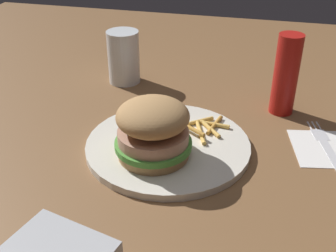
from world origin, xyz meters
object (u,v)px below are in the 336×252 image
at_px(sandwich, 153,129).
at_px(ketchup_bottle, 286,75).
at_px(fork, 328,146).
at_px(drink_glass, 124,59).
at_px(fries_pile, 203,127).
at_px(napkin, 328,148).
at_px(plate, 168,145).

bearing_deg(sandwich, ketchup_bottle, -131.29).
relative_size(fork, drink_glass, 1.56).
relative_size(sandwich, fries_pile, 1.18).
bearing_deg(napkin, plate, 13.73).
height_order(fork, ketchup_bottle, ketchup_bottle).
distance_m(plate, ketchup_bottle, 0.25).
height_order(drink_glass, ketchup_bottle, ketchup_bottle).
bearing_deg(ketchup_bottle, sandwich, 48.71).
xyz_separation_m(fries_pile, napkin, (-0.20, -0.01, -0.02)).
xyz_separation_m(drink_glass, ketchup_bottle, (-0.33, 0.06, 0.02)).
bearing_deg(fork, napkin, 103.55).
bearing_deg(napkin, sandwich, 21.06).
relative_size(fork, ketchup_bottle, 1.16).
height_order(fries_pile, fork, fries_pile).
bearing_deg(fork, sandwich, 21.38).
relative_size(fries_pile, drink_glass, 0.90).
distance_m(plate, sandwich, 0.07).
height_order(plate, napkin, plate).
bearing_deg(plate, sandwich, 72.43).
bearing_deg(plate, drink_glass, -56.44).
distance_m(fork, drink_glass, 0.44).
distance_m(plate, fries_pile, 0.07).
bearing_deg(drink_glass, fries_pile, 138.53).
bearing_deg(plate, fork, -165.92).
distance_m(drink_glass, ketchup_bottle, 0.33).
height_order(sandwich, drink_glass, drink_glass).
bearing_deg(fork, fries_pile, 2.57).
xyz_separation_m(fries_pile, fork, (-0.20, -0.01, -0.01)).
bearing_deg(drink_glass, fork, 157.29).
height_order(napkin, drink_glass, drink_glass).
height_order(fork, drink_glass, drink_glass).
xyz_separation_m(plate, sandwich, (0.01, 0.04, 0.05)).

